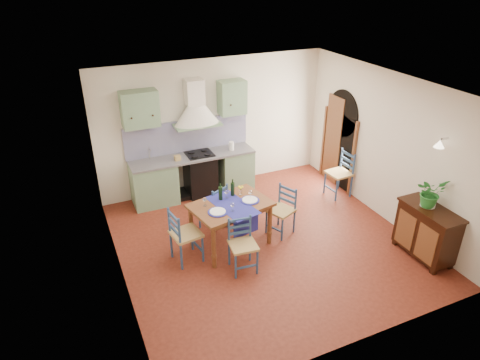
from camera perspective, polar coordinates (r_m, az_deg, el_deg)
name	(u,v)px	position (r m, az deg, el deg)	size (l,w,h in m)	color
floor	(265,242)	(7.78, 3.39, -8.25)	(5.00, 5.00, 0.00)	#4B1910
back_wall	(197,147)	(8.97, -5.79, 4.41)	(5.00, 0.96, 2.80)	beige
right_wall	(377,146)	(8.63, 17.75, 4.34)	(0.26, 5.00, 2.80)	beige
left_wall	(113,203)	(6.42, -16.59, -3.00)	(0.04, 5.00, 2.80)	beige
ceiling	(270,88)	(6.56, 4.07, 12.12)	(5.00, 5.00, 0.01)	white
dining_table	(231,209)	(7.30, -1.22, -3.87)	(1.47, 1.15, 1.15)	brown
chair_near	(242,245)	(6.91, 0.33, -8.60)	(0.46, 0.46, 0.90)	navy
chair_far	(214,206)	(7.90, -3.43, -3.52)	(0.57, 0.57, 0.92)	navy
chair_left	(184,235)	(7.12, -7.46, -7.27)	(0.52, 0.52, 0.98)	navy
chair_right	(282,210)	(7.82, 5.61, -4.02)	(0.56, 0.56, 0.91)	navy
chair_spare	(340,173)	(9.26, 13.23, 0.87)	(0.49, 0.49, 0.98)	navy
sideboard	(426,231)	(7.79, 23.60, -6.22)	(0.50, 1.05, 0.94)	black
potted_plant	(431,193)	(7.53, 24.06, -1.53)	(0.45, 0.39, 0.50)	#26732B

